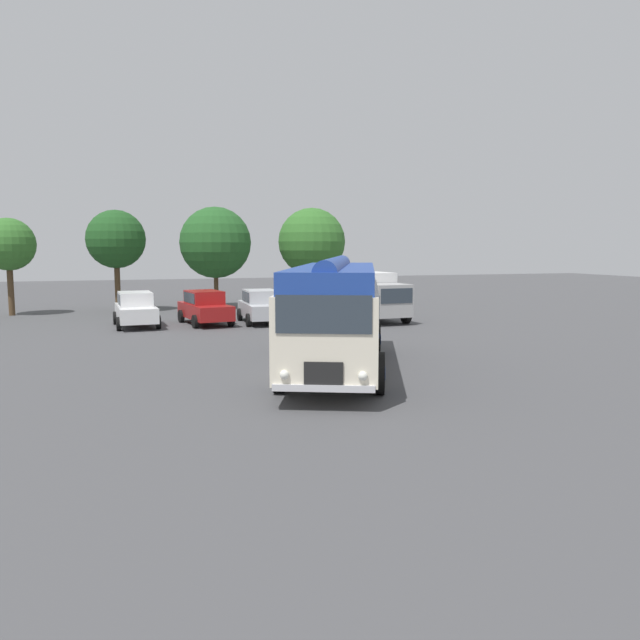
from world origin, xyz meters
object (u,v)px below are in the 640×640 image
at_px(car_far_right, 305,305).
at_px(car_near_left, 136,309).
at_px(box_van, 369,294).
at_px(car_mid_right, 261,306).
at_px(vintage_bus, 335,309).
at_px(car_mid_left, 205,307).

bearing_deg(car_far_right, car_near_left, 177.81).
height_order(car_near_left, box_van, box_van).
height_order(car_mid_right, car_far_right, same).
relative_size(vintage_bus, car_near_left, 2.39).
height_order(car_mid_left, car_far_right, same).
bearing_deg(car_far_right, car_mid_right, -176.82).
bearing_deg(box_van, car_mid_right, 175.49).
bearing_deg(car_mid_left, vintage_bus, -80.56).
distance_m(car_far_right, box_van, 3.44).
distance_m(car_mid_left, car_mid_right, 2.78).
xyz_separation_m(car_near_left, car_mid_left, (3.29, -0.12, 0.00)).
bearing_deg(box_van, car_near_left, 175.62).
relative_size(car_mid_right, car_far_right, 0.99).
bearing_deg(car_far_right, vintage_bus, -102.87).
bearing_deg(box_van, car_mid_left, 174.74).
distance_m(car_near_left, box_van, 11.79).
relative_size(vintage_bus, car_mid_left, 2.32).
xyz_separation_m(car_far_right, box_van, (3.35, -0.58, 0.52)).
height_order(car_near_left, car_far_right, same).
bearing_deg(vintage_bus, car_mid_left, 99.44).
bearing_deg(box_van, car_far_right, 170.18).
xyz_separation_m(vintage_bus, car_mid_left, (-2.17, 13.07, -1.05)).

